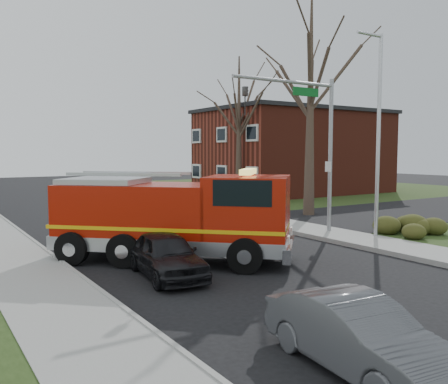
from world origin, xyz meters
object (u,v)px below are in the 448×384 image
fire_engine (176,219)px  parked_car_gray (358,335)px  parked_car_maroon (166,255)px  traffic_signal_mast (309,127)px

fire_engine → parked_car_gray: 8.96m
parked_car_maroon → parked_car_gray: size_ratio=1.02×
traffic_signal_mast → fire_engine: bearing=-172.2°
parked_car_maroon → parked_car_gray: 7.17m
parked_car_gray → traffic_signal_mast: bearing=55.8°
fire_engine → parked_car_maroon: 2.20m
fire_engine → parked_car_maroon: (-1.20, -1.68, -0.75)m
traffic_signal_mast → parked_car_gray: size_ratio=1.82×
fire_engine → traffic_signal_mast: bearing=-38.3°
traffic_signal_mast → parked_car_maroon: bearing=-162.0°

